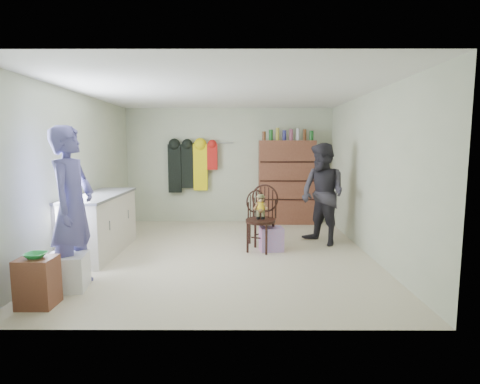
{
  "coord_description": "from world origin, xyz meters",
  "views": [
    {
      "loc": [
        0.27,
        -5.77,
        1.69
      ],
      "look_at": [
        0.25,
        0.2,
        0.95
      ],
      "focal_mm": 28.0,
      "sensor_mm": 36.0,
      "label": 1
    }
  ],
  "objects_px": {
    "chair_front": "(262,213)",
    "dresser": "(286,182)",
    "chair_far": "(259,215)",
    "counter": "(100,224)"
  },
  "relations": [
    {
      "from": "chair_front",
      "to": "chair_far",
      "type": "xyz_separation_m",
      "value": [
        -0.02,
        0.42,
        -0.11
      ]
    },
    {
      "from": "chair_front",
      "to": "dresser",
      "type": "height_order",
      "value": "dresser"
    },
    {
      "from": "dresser",
      "to": "counter",
      "type": "bearing_deg",
      "value": -144.31
    },
    {
      "from": "counter",
      "to": "chair_far",
      "type": "bearing_deg",
      "value": 12.89
    },
    {
      "from": "chair_far",
      "to": "dresser",
      "type": "bearing_deg",
      "value": 33.8
    },
    {
      "from": "counter",
      "to": "dresser",
      "type": "bearing_deg",
      "value": 35.69
    },
    {
      "from": "chair_front",
      "to": "chair_far",
      "type": "relative_size",
      "value": 1.15
    },
    {
      "from": "counter",
      "to": "chair_front",
      "type": "xyz_separation_m",
      "value": [
        2.55,
        0.16,
        0.14
      ]
    },
    {
      "from": "counter",
      "to": "chair_front",
      "type": "bearing_deg",
      "value": 3.48
    },
    {
      "from": "chair_far",
      "to": "dresser",
      "type": "relative_size",
      "value": 0.45
    }
  ]
}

